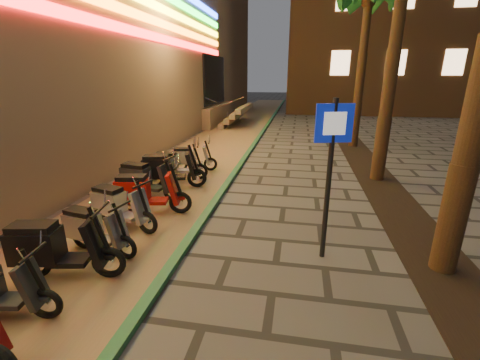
% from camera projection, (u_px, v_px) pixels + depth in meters
% --- Properties ---
extents(ground, '(120.00, 120.00, 0.00)m').
position_uv_depth(ground, '(202.00, 327.00, 4.16)').
color(ground, '#474442').
rests_on(ground, ground).
extents(parking_strip, '(3.40, 60.00, 0.01)m').
position_uv_depth(parking_strip, '(211.00, 150.00, 13.95)').
color(parking_strip, '#8C7251').
rests_on(parking_strip, ground).
extents(green_curb, '(0.18, 60.00, 0.10)m').
position_uv_depth(green_curb, '(250.00, 151.00, 13.64)').
color(green_curb, '#26663C').
rests_on(green_curb, ground).
extents(planting_strip, '(1.20, 40.00, 0.02)m').
position_uv_depth(planting_strip, '(394.00, 202.00, 8.22)').
color(planting_strip, black).
rests_on(planting_strip, ground).
extents(palm_d, '(2.97, 3.02, 7.16)m').
position_uv_depth(palm_d, '(369.00, 1.00, 12.91)').
color(palm_d, '#472D19').
rests_on(palm_d, ground).
extents(pedestrian_sign, '(0.60, 0.20, 2.78)m').
position_uv_depth(pedestrian_sign, '(331.00, 160.00, 5.23)').
color(pedestrian_sign, black).
rests_on(pedestrian_sign, ground).
extents(scooter_6, '(1.76, 0.77, 1.24)m').
position_uv_depth(scooter_6, '(54.00, 248.00, 5.02)').
color(scooter_6, black).
rests_on(scooter_6, ground).
extents(scooter_7, '(1.49, 0.65, 1.05)m').
position_uv_depth(scooter_7, '(93.00, 229.00, 5.82)').
color(scooter_7, black).
rests_on(scooter_7, ground).
extents(scooter_8, '(1.60, 0.79, 1.13)m').
position_uv_depth(scooter_8, '(118.00, 206.00, 6.77)').
color(scooter_8, black).
rests_on(scooter_8, ground).
extents(scooter_9, '(1.74, 0.76, 1.22)m').
position_uv_depth(scooter_9, '(144.00, 192.00, 7.43)').
color(scooter_9, black).
rests_on(scooter_9, ground).
extents(scooter_10, '(1.71, 0.69, 1.20)m').
position_uv_depth(scooter_10, '(144.00, 179.00, 8.39)').
color(scooter_10, black).
rests_on(scooter_10, ground).
extents(scooter_11, '(1.80, 0.89, 1.27)m').
position_uv_depth(scooter_11, '(166.00, 170.00, 9.13)').
color(scooter_11, black).
rests_on(scooter_11, ground).
extents(scooter_12, '(1.61, 0.77, 1.13)m').
position_uv_depth(scooter_12, '(175.00, 164.00, 9.90)').
color(scooter_12, black).
rests_on(scooter_12, ground).
extents(scooter_13, '(1.49, 0.69, 1.05)m').
position_uv_depth(scooter_13, '(189.00, 158.00, 10.82)').
color(scooter_13, black).
rests_on(scooter_13, ground).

